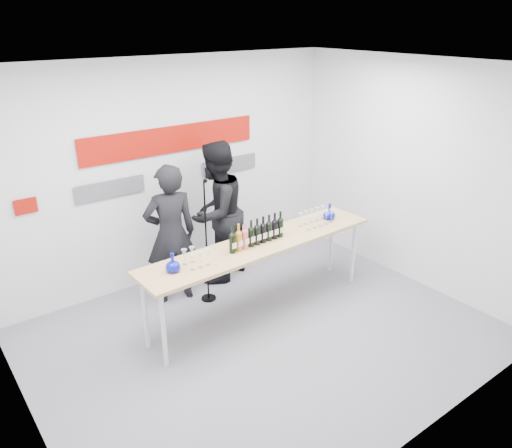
% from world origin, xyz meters
% --- Properties ---
extents(ground, '(5.00, 5.00, 0.00)m').
position_xyz_m(ground, '(0.00, 0.00, 0.00)').
color(ground, slate).
rests_on(ground, ground).
extents(back_wall, '(5.00, 0.04, 3.00)m').
position_xyz_m(back_wall, '(0.00, 2.00, 1.50)').
color(back_wall, silver).
rests_on(back_wall, ground).
extents(signage, '(3.38, 0.02, 0.79)m').
position_xyz_m(signage, '(-0.06, 1.97, 1.81)').
color(signage, '#A01006').
rests_on(signage, back_wall).
extents(tasting_table, '(3.15, 0.71, 0.94)m').
position_xyz_m(tasting_table, '(0.30, 0.45, 0.87)').
color(tasting_table, tan).
rests_on(tasting_table, ground).
extents(wine_bottles, '(0.80, 0.10, 0.33)m').
position_xyz_m(wine_bottles, '(0.24, 0.45, 1.11)').
color(wine_bottles, black).
rests_on(wine_bottles, tasting_table).
extents(decanter_left, '(0.16, 0.16, 0.21)m').
position_xyz_m(decanter_left, '(-0.88, 0.44, 1.05)').
color(decanter_left, '#0811A0').
rests_on(decanter_left, tasting_table).
extents(decanter_right, '(0.16, 0.16, 0.21)m').
position_xyz_m(decanter_right, '(1.48, 0.50, 1.05)').
color(decanter_right, '#0811A0').
rests_on(decanter_right, tasting_table).
extents(glasses_left, '(0.27, 0.23, 0.18)m').
position_xyz_m(glasses_left, '(-0.62, 0.41, 1.03)').
color(glasses_left, silver).
rests_on(glasses_left, tasting_table).
extents(glasses_right, '(0.47, 0.23, 0.18)m').
position_xyz_m(glasses_right, '(1.22, 0.47, 1.03)').
color(glasses_right, silver).
rests_on(glasses_right, tasting_table).
extents(presenter_left, '(0.74, 0.57, 1.82)m').
position_xyz_m(presenter_left, '(-0.41, 1.38, 0.91)').
color(presenter_left, black).
rests_on(presenter_left, ground).
extents(presenter_right, '(1.17, 1.06, 1.96)m').
position_xyz_m(presenter_right, '(0.35, 1.51, 0.98)').
color(presenter_right, black).
rests_on(presenter_right, ground).
extents(mic_stand, '(0.19, 0.19, 1.66)m').
position_xyz_m(mic_stand, '(-0.08, 1.08, 0.51)').
color(mic_stand, black).
rests_on(mic_stand, ground).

